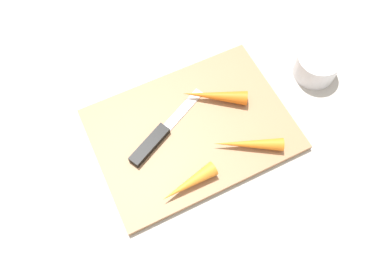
# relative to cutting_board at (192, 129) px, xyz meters

# --- Properties ---
(ground_plane) EXTENTS (1.40, 1.40, 0.00)m
(ground_plane) POSITION_rel_cutting_board_xyz_m (0.00, 0.00, -0.01)
(ground_plane) COLOR #ADA8A0
(cutting_board) EXTENTS (0.36, 0.26, 0.01)m
(cutting_board) POSITION_rel_cutting_board_xyz_m (0.00, 0.00, 0.00)
(cutting_board) COLOR #99704C
(cutting_board) RESTS_ON ground_plane
(knife) EXTENTS (0.19, 0.11, 0.01)m
(knife) POSITION_rel_cutting_board_xyz_m (-0.07, 0.00, 0.01)
(knife) COLOR #B7B7BC
(knife) RESTS_ON cutting_board
(carrot_shortest) EXTENTS (0.11, 0.04, 0.03)m
(carrot_shortest) POSITION_rel_cutting_board_xyz_m (-0.05, -0.10, 0.02)
(carrot_shortest) COLOR orange
(carrot_shortest) RESTS_ON cutting_board
(carrot_medium) EXTENTS (0.12, 0.09, 0.03)m
(carrot_medium) POSITION_rel_cutting_board_xyz_m (0.07, 0.04, 0.02)
(carrot_medium) COLOR orange
(carrot_medium) RESTS_ON cutting_board
(carrot_longest) EXTENTS (0.12, 0.08, 0.02)m
(carrot_longest) POSITION_rel_cutting_board_xyz_m (0.07, -0.08, 0.02)
(carrot_longest) COLOR orange
(carrot_longest) RESTS_ON cutting_board
(small_bowl) EXTENTS (0.08, 0.08, 0.05)m
(small_bowl) POSITION_rel_cutting_board_xyz_m (0.28, 0.01, 0.02)
(small_bowl) COLOR silver
(small_bowl) RESTS_ON ground_plane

